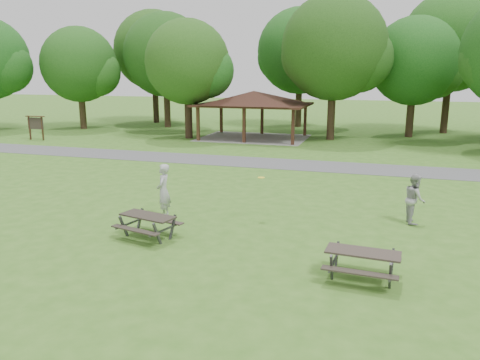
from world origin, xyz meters
name	(u,v)px	position (x,y,z in m)	size (l,w,h in m)	color
ground	(170,248)	(0.00, 0.00, 0.00)	(160.00, 160.00, 0.00)	#3B6C1E
asphalt_path	(274,163)	(0.00, 14.00, 0.01)	(120.00, 3.20, 0.02)	#4F4F52
pavilion	(254,100)	(-4.00, 24.00, 3.06)	(8.60, 7.01, 3.76)	#3E2616
notice_board	(36,123)	(-20.00, 18.00, 1.31)	(1.60, 0.30, 1.88)	#331C12
tree_row_b	(80,67)	(-20.92, 25.53, 5.67)	(7.14, 6.80, 9.28)	#322216
tree_row_c	(167,57)	(-13.90, 29.03, 6.54)	(8.19, 7.80, 10.67)	#322116
tree_row_d	(188,65)	(-8.92, 22.53, 5.77)	(6.93, 6.60, 9.27)	black
tree_row_e	(335,51)	(2.10, 25.03, 6.78)	(8.40, 8.00, 11.02)	#2F2015
tree_row_f	(416,64)	(8.09, 28.53, 5.84)	(7.35, 7.00, 9.55)	#2F1F15
tree_deep_a	(155,53)	(-16.90, 32.53, 7.13)	(8.40, 8.00, 11.38)	black
tree_deep_b	(301,54)	(-1.90, 33.03, 6.89)	(8.40, 8.00, 11.13)	#322216
tree_deep_c	(453,45)	(11.10, 32.03, 7.44)	(8.82, 8.40, 11.90)	#311F16
picnic_table_middle	(148,221)	(-1.05, 0.60, 0.58)	(2.10, 1.84, 0.79)	#29241E
picnic_table_far	(363,258)	(5.69, -0.60, 0.59)	(1.95, 1.61, 0.80)	#322924
frisbee_in_flight	(261,178)	(1.94, 3.51, 1.56)	(0.32, 0.32, 0.02)	yellow
frisbee_thrower	(163,191)	(-1.51, 2.69, 1.00)	(0.73, 0.48, 2.00)	#ADADB0
frisbee_catcher	(415,199)	(7.19, 4.74, 0.88)	(0.86, 0.67, 1.76)	#A0A0A3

